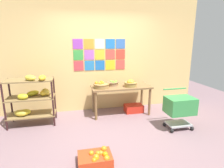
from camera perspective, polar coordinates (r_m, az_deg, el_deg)
ground at (r=3.60m, az=1.16°, el=-16.25°), size 9.04×9.04×0.00m
back_wall_with_art at (r=4.65m, az=-3.37°, el=9.57°), size 5.18×0.07×2.93m
banana_shelf_unit at (r=4.22m, az=-23.97°, el=-3.82°), size 0.96×0.54×1.11m
display_table at (r=4.43m, az=2.81°, el=-1.80°), size 1.43×0.63×0.71m
fruit_basket_back_right at (r=4.34m, az=5.87°, el=0.25°), size 0.32×0.32×0.18m
fruit_basket_back_left at (r=4.44m, az=0.20°, el=0.31°), size 0.30×0.30×0.12m
fruit_basket_left at (r=4.22m, az=-3.45°, el=-0.38°), size 0.38×0.38×0.15m
produce_crate_under_table at (r=4.71m, az=6.83°, el=-7.61°), size 0.45×0.30×0.19m
orange_crate_foreground at (r=2.91m, az=-5.10°, el=-22.32°), size 0.50×0.36×0.20m
shopping_cart at (r=3.96m, az=20.57°, el=-6.76°), size 0.56×0.45×0.81m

